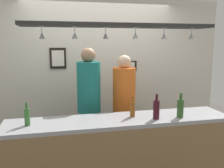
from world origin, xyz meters
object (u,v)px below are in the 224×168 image
Objects in this scene: bottle_beer_green_import at (27,116)px; picture_frame_lower_pair at (128,66)px; picture_frame_caricature at (58,58)px; person_right_orange_shirt at (124,99)px; bottle_beer_amber_tall at (133,109)px; bottle_wine_dark_red at (156,109)px; bottle_champagne_green at (180,108)px; person_left_teal_shirt at (89,96)px.

picture_frame_lower_pair is at bearing 42.12° from bottle_beer_green_import.
picture_frame_caricature is 1.21m from picture_frame_lower_pair.
picture_frame_caricature is at bearing 145.04° from person_right_orange_shirt.
bottle_beer_amber_tall is 0.87× the size of bottle_wine_dark_red.
person_right_orange_shirt is at bearing 100.48° from bottle_wine_dark_red.
person_right_orange_shirt is 1.29m from picture_frame_caricature.
picture_frame_caricature is (-0.94, 0.66, 0.59)m from person_right_orange_shirt.
bottle_wine_dark_red is at bearing -3.67° from bottle_beer_green_import.
bottle_beer_green_import is 0.87× the size of picture_frame_lower_pair.
bottle_beer_amber_tall is at bearing 164.61° from bottle_champagne_green.
bottle_wine_dark_red is at bearing -31.11° from bottle_beer_amber_tall.
person_right_orange_shirt is 6.42× the size of bottle_beer_amber_tall.
picture_frame_lower_pair is at bearing 75.62° from bottle_beer_amber_tall.
bottle_champagne_green is at bearing -61.43° from person_right_orange_shirt.
picture_frame_caricature reaches higher than picture_frame_lower_pair.
bottle_champagne_green is at bearing -47.08° from picture_frame_caricature.
bottle_beer_amber_tall is 0.87× the size of picture_frame_lower_pair.
picture_frame_caricature reaches higher than bottle_beer_green_import.
bottle_wine_dark_red is at bearing -93.90° from picture_frame_lower_pair.
person_left_teal_shirt is 5.92× the size of picture_frame_lower_pair.
bottle_beer_green_import is at bearing 176.84° from bottle_champagne_green.
bottle_champagne_green reaches higher than bottle_beer_amber_tall.
bottle_champagne_green is at bearing -0.75° from bottle_wine_dark_red.
picture_frame_lower_pair is (1.20, 0.00, -0.15)m from picture_frame_caricature.
bottle_champagne_green is 1.15× the size of bottle_beer_amber_tall.
person_left_teal_shirt is 5.92× the size of bottle_champagne_green.
person_left_teal_shirt is at bearing 44.27° from bottle_beer_green_import.
picture_frame_caricature is (-0.41, 0.66, 0.52)m from person_left_teal_shirt.
picture_frame_caricature is (-1.10, 1.51, 0.52)m from bottle_wine_dark_red.
picture_frame_lower_pair is (0.26, 0.66, 0.43)m from person_right_orange_shirt.
bottle_champagne_green is (1.00, -0.86, -0.01)m from person_left_teal_shirt.
person_left_teal_shirt is 6.83× the size of bottle_beer_amber_tall.
person_left_teal_shirt is 0.83m from bottle_beer_amber_tall.
bottle_beer_amber_tall is 0.76× the size of picture_frame_caricature.
bottle_champagne_green is at bearing -15.39° from bottle_beer_amber_tall.
bottle_wine_dark_red is 1.00× the size of picture_frame_lower_pair.
person_right_orange_shirt is 0.83m from picture_frame_lower_pair.
picture_frame_caricature is at bearing 180.00° from picture_frame_lower_pair.
person_right_orange_shirt reaches higher than picture_frame_lower_pair.
picture_frame_lower_pair is (1.57, 1.42, 0.38)m from bottle_beer_green_import.
picture_frame_caricature is at bearing 126.07° from bottle_wine_dark_red.
bottle_wine_dark_red is (0.16, -0.85, 0.06)m from person_right_orange_shirt.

